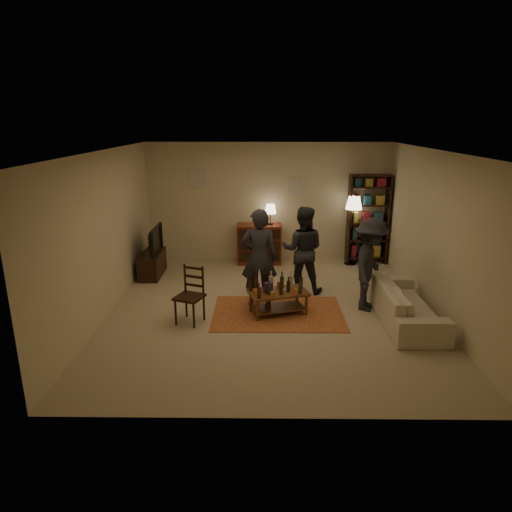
{
  "coord_description": "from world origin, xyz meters",
  "views": [
    {
      "loc": [
        -0.15,
        -7.32,
        3.18
      ],
      "look_at": [
        -0.24,
        0.1,
        0.95
      ],
      "focal_mm": 32.0,
      "sensor_mm": 36.0,
      "label": 1
    }
  ],
  "objects_px": {
    "tv_stand": "(152,258)",
    "sofa": "(405,303)",
    "dresser": "(260,243)",
    "coffee_table": "(277,293)",
    "dining_chair": "(191,293)",
    "person_right": "(303,250)",
    "bookshelf": "(368,219)",
    "floor_lamp": "(354,207)",
    "person_by_sofa": "(370,265)",
    "person_left": "(259,258)"
  },
  "relations": [
    {
      "from": "person_by_sofa",
      "to": "bookshelf",
      "type": "bearing_deg",
      "value": 11.94
    },
    {
      "from": "coffee_table",
      "to": "dresser",
      "type": "distance_m",
      "value": 2.88
    },
    {
      "from": "person_right",
      "to": "dresser",
      "type": "bearing_deg",
      "value": -55.39
    },
    {
      "from": "person_right",
      "to": "tv_stand",
      "type": "bearing_deg",
      "value": -5.86
    },
    {
      "from": "bookshelf",
      "to": "floor_lamp",
      "type": "xyz_separation_m",
      "value": [
        -0.36,
        -0.13,
        0.28
      ]
    },
    {
      "from": "coffee_table",
      "to": "bookshelf",
      "type": "xyz_separation_m",
      "value": [
        2.12,
        2.93,
        0.66
      ]
    },
    {
      "from": "tv_stand",
      "to": "person_right",
      "type": "relative_size",
      "value": 0.64
    },
    {
      "from": "floor_lamp",
      "to": "person_left",
      "type": "xyz_separation_m",
      "value": [
        -2.08,
        -2.41,
        -0.44
      ]
    },
    {
      "from": "dining_chair",
      "to": "floor_lamp",
      "type": "height_order",
      "value": "floor_lamp"
    },
    {
      "from": "person_left",
      "to": "tv_stand",
      "type": "bearing_deg",
      "value": -34.87
    },
    {
      "from": "tv_stand",
      "to": "dresser",
      "type": "distance_m",
      "value": 2.43
    },
    {
      "from": "floor_lamp",
      "to": "sofa",
      "type": "bearing_deg",
      "value": -84.15
    },
    {
      "from": "sofa",
      "to": "bookshelf",
      "type": "bearing_deg",
      "value": -0.82
    },
    {
      "from": "tv_stand",
      "to": "dresser",
      "type": "xyz_separation_m",
      "value": [
        2.25,
        0.91,
        0.09
      ]
    },
    {
      "from": "tv_stand",
      "to": "sofa",
      "type": "height_order",
      "value": "tv_stand"
    },
    {
      "from": "person_left",
      "to": "bookshelf",
      "type": "bearing_deg",
      "value": -134.06
    },
    {
      "from": "bookshelf",
      "to": "sofa",
      "type": "xyz_separation_m",
      "value": [
        -0.05,
        -3.18,
        -0.73
      ]
    },
    {
      "from": "dining_chair",
      "to": "bookshelf",
      "type": "bearing_deg",
      "value": 64.15
    },
    {
      "from": "dresser",
      "to": "person_by_sofa",
      "type": "distance_m",
      "value": 3.26
    },
    {
      "from": "dining_chair",
      "to": "sofa",
      "type": "distance_m",
      "value": 3.49
    },
    {
      "from": "coffee_table",
      "to": "dining_chair",
      "type": "distance_m",
      "value": 1.45
    },
    {
      "from": "sofa",
      "to": "dresser",
      "type": "bearing_deg",
      "value": 37.54
    },
    {
      "from": "bookshelf",
      "to": "person_right",
      "type": "xyz_separation_m",
      "value": [
        -1.62,
        -1.86,
        -0.21
      ]
    },
    {
      "from": "person_right",
      "to": "person_by_sofa",
      "type": "xyz_separation_m",
      "value": [
        1.08,
        -0.84,
        -0.02
      ]
    },
    {
      "from": "floor_lamp",
      "to": "person_by_sofa",
      "type": "distance_m",
      "value": 2.62
    },
    {
      "from": "bookshelf",
      "to": "floor_lamp",
      "type": "distance_m",
      "value": 0.47
    },
    {
      "from": "person_left",
      "to": "coffee_table",
      "type": "bearing_deg",
      "value": 128.68
    },
    {
      "from": "coffee_table",
      "to": "sofa",
      "type": "distance_m",
      "value": 2.09
    },
    {
      "from": "tv_stand",
      "to": "sofa",
      "type": "xyz_separation_m",
      "value": [
        4.64,
        -2.2,
        -0.08
      ]
    },
    {
      "from": "coffee_table",
      "to": "dresser",
      "type": "bearing_deg",
      "value": 96.28
    },
    {
      "from": "dining_chair",
      "to": "person_right",
      "type": "height_order",
      "value": "person_right"
    },
    {
      "from": "dresser",
      "to": "floor_lamp",
      "type": "relative_size",
      "value": 0.87
    },
    {
      "from": "coffee_table",
      "to": "person_by_sofa",
      "type": "distance_m",
      "value": 1.65
    },
    {
      "from": "person_left",
      "to": "person_right",
      "type": "relative_size",
      "value": 1.06
    },
    {
      "from": "floor_lamp",
      "to": "coffee_table",
      "type": "bearing_deg",
      "value": -122.24
    },
    {
      "from": "dresser",
      "to": "person_right",
      "type": "distance_m",
      "value": 2.0
    },
    {
      "from": "bookshelf",
      "to": "person_left",
      "type": "relative_size",
      "value": 1.16
    },
    {
      "from": "sofa",
      "to": "person_by_sofa",
      "type": "bearing_deg",
      "value": 45.97
    },
    {
      "from": "coffee_table",
      "to": "person_right",
      "type": "xyz_separation_m",
      "value": [
        0.5,
        1.07,
        0.45
      ]
    },
    {
      "from": "dining_chair",
      "to": "person_right",
      "type": "bearing_deg",
      "value": 57.55
    },
    {
      "from": "dining_chair",
      "to": "coffee_table",
      "type": "bearing_deg",
      "value": 34.16
    },
    {
      "from": "dining_chair",
      "to": "tv_stand",
      "type": "bearing_deg",
      "value": 138.73
    },
    {
      "from": "person_left",
      "to": "floor_lamp",
      "type": "bearing_deg",
      "value": -131.03
    },
    {
      "from": "tv_stand",
      "to": "floor_lamp",
      "type": "relative_size",
      "value": 0.68
    },
    {
      "from": "coffee_table",
      "to": "sofa",
      "type": "relative_size",
      "value": 0.52
    },
    {
      "from": "person_left",
      "to": "sofa",
      "type": "bearing_deg",
      "value": 164.76
    },
    {
      "from": "bookshelf",
      "to": "person_by_sofa",
      "type": "distance_m",
      "value": 2.76
    },
    {
      "from": "coffee_table",
      "to": "person_left",
      "type": "xyz_separation_m",
      "value": [
        -0.32,
        0.39,
        0.5
      ]
    },
    {
      "from": "tv_stand",
      "to": "bookshelf",
      "type": "bearing_deg",
      "value": 11.8
    },
    {
      "from": "dining_chair",
      "to": "person_right",
      "type": "xyz_separation_m",
      "value": [
        1.91,
        1.39,
        0.33
      ]
    }
  ]
}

